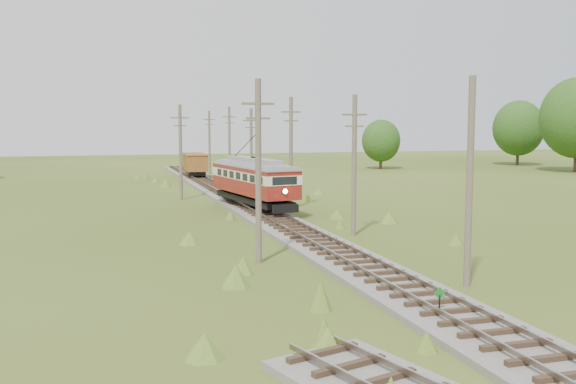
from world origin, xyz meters
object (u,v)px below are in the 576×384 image
object	(u,v)px
switch_marker	(440,299)
gravel_pile	(260,184)
gondola	(195,163)
streetcar	(253,179)

from	to	relation	value
switch_marker	gravel_pile	size ratio (longest dim) A/B	0.32
gondola	gravel_pile	size ratio (longest dim) A/B	2.39
switch_marker	streetcar	size ratio (longest dim) A/B	0.09
streetcar	gravel_pile	distance (m)	17.32
gravel_pile	gondola	bearing A→B (deg)	107.35
gondola	gravel_pile	world-z (taller)	gondola
switch_marker	gravel_pile	xyz separation A→B (m)	(4.84, 45.70, -0.10)
gravel_pile	switch_marker	bearing A→B (deg)	-96.05
switch_marker	gravel_pile	bearing A→B (deg)	83.95
switch_marker	gondola	xyz separation A→B (m)	(0.20, 60.55, 1.34)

